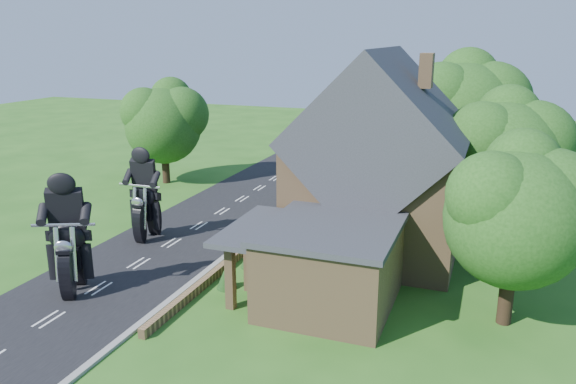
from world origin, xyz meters
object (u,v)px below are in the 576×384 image
(annex, at_px, (328,264))
(motorcycle_lead, at_px, (73,275))
(house, at_px, (379,168))
(motorcycle_follow, at_px, (147,226))
(garden_wall, at_px, (259,237))

(annex, distance_m, motorcycle_lead, 11.00)
(annex, bearing_deg, house, 84.76)
(motorcycle_lead, relative_size, motorcycle_follow, 1.05)
(garden_wall, relative_size, house, 2.15)
(annex, xyz_separation_m, motorcycle_follow, (-11.40, 3.90, -0.99))
(annex, height_order, motorcycle_follow, annex)
(house, relative_size, annex, 1.45)
(garden_wall, distance_m, motorcycle_lead, 10.05)
(motorcycle_follow, bearing_deg, house, -168.00)
(garden_wall, xyz_separation_m, motorcycle_lead, (-5.00, -8.70, 0.61))
(garden_wall, bearing_deg, motorcycle_follow, -161.93)
(garden_wall, distance_m, motorcycle_follow, 6.16)
(garden_wall, xyz_separation_m, annex, (5.57, -5.80, 1.57))
(motorcycle_lead, bearing_deg, motorcycle_follow, -107.30)
(garden_wall, relative_size, motorcycle_lead, 12.65)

